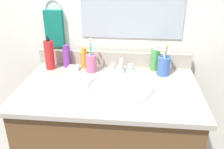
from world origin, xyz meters
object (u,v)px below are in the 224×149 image
faucet (121,67)px  bottle_spray_red (49,54)px  hand_towel (54,28)px  cup_pink (91,62)px  soap_bar (74,68)px  bottle_cream_purple (67,57)px  cup_blue_plastic (164,65)px  bottle_oil_amber (84,58)px  bottle_toner_green (155,59)px

faucet → bottle_spray_red: size_ratio=0.77×
hand_towel → cup_pink: 0.32m
faucet → soap_bar: bearing=-179.4°
bottle_cream_purple → cup_blue_plastic: cup_blue_plastic is taller
bottle_oil_amber → bottle_toner_green: size_ratio=0.79×
bottle_toner_green → cup_pink: (-0.37, -0.06, -0.01)m
faucet → cup_blue_plastic: size_ratio=0.90×
bottle_toner_green → cup_pink: bearing=-170.4°
bottle_oil_amber → hand_towel: bearing=162.8°
bottle_toner_green → cup_blue_plastic: size_ratio=0.86×
faucet → bottle_toner_green: (0.19, 0.05, 0.04)m
bottle_oil_amber → cup_blue_plastic: (0.47, -0.07, 0.00)m
bottle_cream_purple → bottle_oil_amber: 0.11m
bottle_oil_amber → bottle_spray_red: size_ratio=0.59×
bottle_cream_purple → cup_blue_plastic: bearing=-6.6°
faucet → soap_bar: size_ratio=2.50×
cup_blue_plastic → soap_bar: 0.53m
faucet → bottle_oil_amber: bottle_oil_amber is taller
bottle_spray_red → cup_blue_plastic: size_ratio=1.17×
cup_pink → soap_bar: size_ratio=3.11×
hand_towel → faucet: (0.42, -0.11, -0.19)m
hand_towel → faucet: bearing=-14.3°
faucet → cup_pink: bearing=-175.2°
cup_blue_plastic → bottle_oil_amber: bearing=172.0°
bottle_cream_purple → bottle_spray_red: (-0.09, -0.05, 0.03)m
faucet → bottle_spray_red: bearing=179.6°
bottle_oil_amber → soap_bar: (-0.05, -0.05, -0.04)m
hand_towel → bottle_spray_red: 0.16m
bottle_oil_amber → cup_blue_plastic: cup_blue_plastic is taller
bottle_toner_green → soap_bar: bearing=-173.9°
bottle_spray_red → bottle_oil_amber: bearing=12.8°
cup_blue_plastic → faucet: bearing=175.7°
bottle_oil_amber → bottle_toner_green: 0.42m
bottle_oil_amber → soap_bar: bottle_oil_amber is taller
bottle_toner_green → bottle_cream_purple: bearing=179.9°
bottle_toner_green → bottle_spray_red: size_ratio=0.74×
faucet → hand_towel: bearing=165.7°
bottle_toner_green → cup_pink: cup_pink is taller
bottle_cream_purple → bottle_oil_amber: bearing=-0.3°
cup_blue_plastic → soap_bar: (-0.52, 0.01, -0.05)m
hand_towel → bottle_oil_amber: 0.26m
hand_towel → soap_bar: size_ratio=3.44×
bottle_cream_purple → cup_pink: size_ratio=0.67×
cup_pink → bottle_cream_purple: bearing=158.7°
faucet → cup_pink: 0.18m
hand_towel → cup_pink: bearing=-26.5°
bottle_spray_red → cup_pink: size_ratio=1.05×
bottle_spray_red → soap_bar: size_ratio=3.26×
bottle_toner_green → bottle_spray_red: bottle_spray_red is taller
faucet → bottle_toner_green: size_ratio=1.04×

